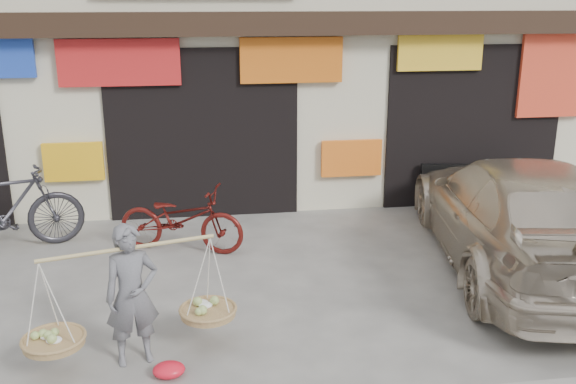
{
  "coord_description": "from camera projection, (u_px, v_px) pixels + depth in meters",
  "views": [
    {
      "loc": [
        -0.11,
        -6.54,
        3.46
      ],
      "look_at": [
        0.98,
        0.9,
        1.15
      ],
      "focal_mm": 40.0,
      "sensor_mm": 36.0,
      "label": 1
    }
  ],
  "objects": [
    {
      "name": "ground",
      "position": [
        214.0,
        316.0,
        7.22
      ],
      "size": [
        70.0,
        70.0,
        0.0
      ],
      "primitive_type": "plane",
      "color": "gray",
      "rests_on": "ground"
    },
    {
      "name": "street_vendor",
      "position": [
        132.0,
        301.0,
        6.16
      ],
      "size": [
        1.99,
        0.94,
        1.42
      ],
      "rotation": [
        0.0,
        0.0,
        0.26
      ],
      "color": "slate",
      "rests_on": "ground"
    },
    {
      "name": "bike_1",
      "position": [
        8.0,
        209.0,
        8.91
      ],
      "size": [
        2.11,
        1.11,
        1.22
      ],
      "primitive_type": "imported",
      "rotation": [
        0.0,
        0.0,
        1.85
      ],
      "color": "#2B2A2F",
      "rests_on": "ground"
    },
    {
      "name": "bike_2",
      "position": [
        181.0,
        219.0,
        8.94
      ],
      "size": [
        1.9,
        1.18,
        0.94
      ],
      "primitive_type": "imported",
      "rotation": [
        0.0,
        0.0,
        1.24
      ],
      "color": "#50110D",
      "rests_on": "ground"
    },
    {
      "name": "suv",
      "position": [
        520.0,
        214.0,
        8.35
      ],
      "size": [
        2.87,
        5.34,
        1.47
      ],
      "rotation": [
        0.0,
        0.0,
        2.98
      ],
      "color": "#C2B39C",
      "rests_on": "ground"
    },
    {
      "name": "red_bag",
      "position": [
        169.0,
        370.0,
        6.06
      ],
      "size": [
        0.31,
        0.25,
        0.14
      ],
      "primitive_type": "ellipsoid",
      "color": "red",
      "rests_on": "ground"
    }
  ]
}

